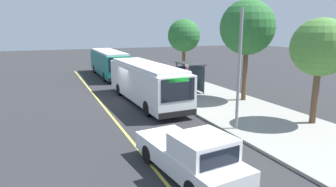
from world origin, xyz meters
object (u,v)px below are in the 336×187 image
Objects in this scene: pickup_truck at (191,155)px; waiting_bench at (190,86)px; transit_bus_main at (146,82)px; route_sign_post at (187,77)px; pedestrian_commuter at (194,85)px; transit_bus_second at (109,62)px.

waiting_bench is (-13.24, 6.71, -0.22)m from pickup_truck.
transit_bus_main is 5.00m from waiting_bench.
pedestrian_commuter is at bearing 127.86° from route_sign_post.
transit_bus_second is 15.07m from route_sign_post.
transit_bus_main is 13.55m from transit_bus_second.
route_sign_post is (14.82, 2.67, 0.34)m from transit_bus_second.
route_sign_post is 1.62m from pedestrian_commuter.
pickup_truck is (11.47, -2.13, -0.76)m from transit_bus_main.
transit_bus_main is at bearing -96.21° from pedestrian_commuter.
pedestrian_commuter is at bearing 83.79° from transit_bus_main.
waiting_bench is at bearing 20.79° from transit_bus_second.
pickup_truck is at bearing -25.71° from route_sign_post.
route_sign_post is at bearing 65.32° from transit_bus_main.
waiting_bench is (-1.78, 4.57, -0.98)m from transit_bus_main.
transit_bus_main is 0.97× the size of transit_bus_second.
pickup_truck is 11.36m from route_sign_post.
transit_bus_second is 6.59× the size of pedestrian_commuter.
pickup_truck reaches higher than pedestrian_commuter.
transit_bus_second is (-13.55, 0.10, 0.00)m from transit_bus_main.
pedestrian_commuter is (13.97, 3.77, -0.50)m from transit_bus_second.
transit_bus_main is 1.93× the size of pickup_truck.
transit_bus_main is 6.40× the size of pedestrian_commuter.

